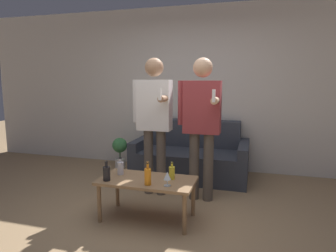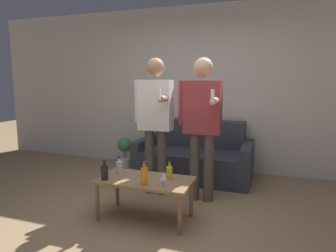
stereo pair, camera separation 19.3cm
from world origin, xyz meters
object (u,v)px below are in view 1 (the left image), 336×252
couch (191,157)px  person_standing_right (201,118)px  person_standing_left (154,115)px  coffee_table (147,184)px  bottle_orange (120,168)px

couch → person_standing_right: bearing=-71.5°
couch → person_standing_left: (-0.32, -0.89, 0.75)m
coffee_table → person_standing_left: bearing=102.9°
person_standing_right → coffee_table: bearing=-123.2°
couch → coffee_table: 1.62m
person_standing_left → bottle_orange: bearing=-105.3°
bottle_orange → person_standing_right: size_ratio=0.11×
person_standing_left → person_standing_right: person_standing_left is taller
person_standing_left → person_standing_right: (0.62, -0.03, -0.01)m
bottle_orange → coffee_table: bearing=-11.7°
couch → person_standing_right: 1.21m
bottle_orange → person_standing_left: 0.86m
bottle_orange → person_standing_right: (0.80, 0.63, 0.51)m
couch → bottle_orange: (-0.50, -1.54, 0.22)m
coffee_table → bottle_orange: size_ratio=5.18×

